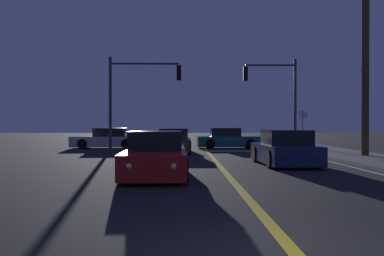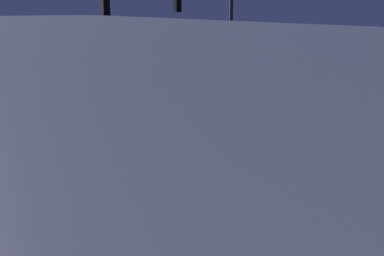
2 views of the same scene
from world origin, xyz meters
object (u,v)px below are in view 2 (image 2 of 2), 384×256
Objects in this scene: car_far_approaching_teal at (149,93)px; traffic_signal_near_right at (212,24)px; traffic_signal_far_left at (41,31)px; street_sign_corner at (264,74)px; car_side_waiting_navy at (381,149)px; car_distant_tail_charcoal at (131,121)px.

traffic_signal_near_right reaches higher than car_far_approaching_teal.
traffic_signal_near_right is 8.93m from traffic_signal_far_left.
street_sign_corner is (3.93, -3.78, 1.02)m from car_far_approaching_teal.
traffic_signal_near_right reaches higher than car_side_waiting_navy.
traffic_signal_far_left is at bearing -69.11° from car_far_approaching_teal.
street_sign_corner is (2.98, 8.22, 1.02)m from car_side_waiting_navy.
car_side_waiting_navy is 0.76× the size of traffic_signal_far_left.
car_far_approaching_teal is 4.55m from traffic_signal_near_right.
car_far_approaching_teal and car_side_waiting_navy have the same top height.
street_sign_corner is (9.72, -1.40, -2.20)m from traffic_signal_far_left.
car_far_approaching_teal is 5.81m from car_distant_tail_charcoal.
traffic_signal_near_right is (3.03, -0.98, 3.24)m from car_far_approaching_teal.
car_side_waiting_navy is (4.41, -7.34, -0.00)m from car_distant_tail_charcoal.
traffic_signal_far_left reaches higher than car_far_approaching_teal.
car_far_approaching_teal is 0.96× the size of car_distant_tail_charcoal.
street_sign_corner is at bearing -8.20° from traffic_signal_far_left.
traffic_signal_far_left is (-5.79, -2.38, 3.22)m from car_far_approaching_teal.
traffic_signal_near_right reaches higher than street_sign_corner.
street_sign_corner is (0.90, -2.80, -2.22)m from traffic_signal_near_right.
traffic_signal_near_right is at bearing 9.02° from traffic_signal_far_left.
car_distant_tail_charcoal is 8.14m from traffic_signal_near_right.
car_far_approaching_teal is 0.76× the size of traffic_signal_far_left.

